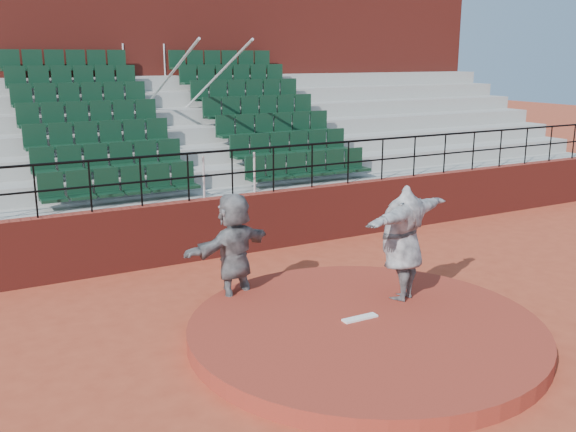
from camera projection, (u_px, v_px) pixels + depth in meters
name	position (u px, v px, depth m)	size (l,w,h in m)	color
ground	(365.00, 337.00, 9.98)	(90.00, 90.00, 0.00)	#A83F26
pitchers_mound	(365.00, 330.00, 9.95)	(5.50, 5.50, 0.25)	maroon
pitching_rubber	(360.00, 318.00, 10.04)	(0.60, 0.15, 0.03)	white
boundary_wall	(233.00, 225.00, 14.07)	(24.00, 0.30, 1.30)	maroon
wall_railing	(232.00, 163.00, 13.74)	(24.04, 0.05, 1.03)	black
seating_deck	(177.00, 165.00, 16.98)	(24.00, 5.97, 4.63)	#989892
press_box_facade	(131.00, 80.00, 19.84)	(24.00, 3.00, 7.10)	maroon
pitcher	(403.00, 243.00, 10.67)	(2.41, 0.66, 1.96)	black
fielder	(234.00, 250.00, 11.02)	(1.87, 0.60, 2.02)	black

